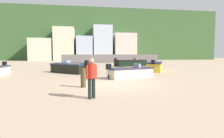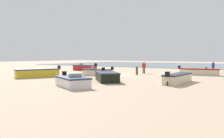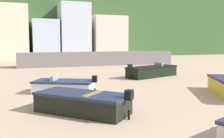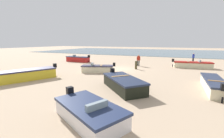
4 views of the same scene
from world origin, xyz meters
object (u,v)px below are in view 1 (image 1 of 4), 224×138
Objects in this scene: mooring_post_near_water at (83,78)px; boat_cream_3 at (131,72)px; boat_black_1 at (131,63)px; boat_yellow_2 at (155,66)px; beach_walker_distant at (92,75)px; boat_black_6 at (71,68)px; boat_white_0 at (72,66)px.

boat_cream_3 is at bearing 45.27° from mooring_post_near_water.
boat_black_1 is 1.42× the size of boat_cream_3.
beach_walker_distant is (-7.41, -11.84, 0.47)m from boat_yellow_2.
boat_yellow_2 is 8.96m from boat_black_6.
boat_cream_3 is 5.06m from mooring_post_near_water.
boat_black_6 is at bearing -155.35° from boat_cream_3.
boat_black_6 is at bearing -118.53° from beach_walker_distant.
boat_cream_3 is 7.07m from beach_walker_distant.
boat_white_0 is 1.03× the size of boat_cream_3.
boat_black_6 is (-8.51, -9.57, -0.04)m from boat_black_1.
boat_white_0 is at bearing 95.50° from mooring_post_near_water.
boat_cream_3 is 6.74m from boat_black_6.
boat_yellow_2 is at bearing -39.34° from boat_black_6.
beach_walker_distant is at bearing -47.47° from boat_cream_3.
mooring_post_near_water is at bearing -104.14° from boat_yellow_2.
boat_yellow_2 is at bearing 123.03° from boat_cream_3.
beach_walker_distant is at bearing -83.03° from mooring_post_near_water.
boat_cream_3 is at bearing -89.67° from boat_black_6.
boat_yellow_2 reaches higher than mooring_post_near_water.
beach_walker_distant is at bearing -38.94° from boat_black_1.
boat_black_1 is at bearing -145.09° from beach_walker_distant.
boat_black_1 reaches higher than boat_white_0.
boat_black_6 is at bearing -152.65° from boat_white_0.
boat_yellow_2 reaches higher than boat_cream_3.
boat_white_0 is 0.73× the size of boat_black_1.
boat_black_1 reaches higher than boat_yellow_2.
boat_black_1 is 8.78m from boat_yellow_2.
boat_white_0 is 0.81× the size of boat_yellow_2.
boat_black_1 reaches higher than boat_black_6.
boat_cream_3 is at bearing -126.76° from boat_white_0.
boat_cream_3 is 3.71× the size of mooring_post_near_water.
boat_black_6 is at bearing -61.83° from boat_black_1.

